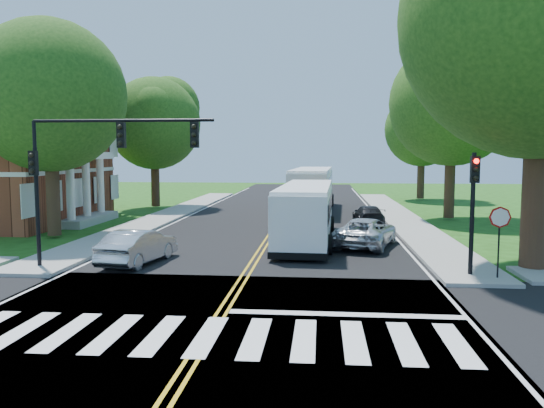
# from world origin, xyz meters

# --- Properties ---
(ground) EXTENTS (140.00, 140.00, 0.00)m
(ground) POSITION_xyz_m (0.00, 0.00, 0.00)
(ground) COLOR #1C4411
(ground) RESTS_ON ground
(road) EXTENTS (14.00, 96.00, 0.01)m
(road) POSITION_xyz_m (0.00, 18.00, 0.01)
(road) COLOR black
(road) RESTS_ON ground
(cross_road) EXTENTS (60.00, 12.00, 0.01)m
(cross_road) POSITION_xyz_m (0.00, 0.00, 0.01)
(cross_road) COLOR black
(cross_road) RESTS_ON ground
(center_line) EXTENTS (0.36, 70.00, 0.01)m
(center_line) POSITION_xyz_m (0.00, 22.00, 0.01)
(center_line) COLOR gold
(center_line) RESTS_ON road
(edge_line_w) EXTENTS (0.12, 70.00, 0.01)m
(edge_line_w) POSITION_xyz_m (-6.80, 22.00, 0.01)
(edge_line_w) COLOR silver
(edge_line_w) RESTS_ON road
(edge_line_e) EXTENTS (0.12, 70.00, 0.01)m
(edge_line_e) POSITION_xyz_m (6.80, 22.00, 0.01)
(edge_line_e) COLOR silver
(edge_line_e) RESTS_ON road
(crosswalk) EXTENTS (12.60, 3.00, 0.01)m
(crosswalk) POSITION_xyz_m (0.00, -0.50, 0.02)
(crosswalk) COLOR silver
(crosswalk) RESTS_ON road
(stop_bar) EXTENTS (6.60, 0.40, 0.01)m
(stop_bar) POSITION_xyz_m (3.50, 1.60, 0.02)
(stop_bar) COLOR silver
(stop_bar) RESTS_ON road
(sidewalk_nw) EXTENTS (2.60, 40.00, 0.15)m
(sidewalk_nw) POSITION_xyz_m (-8.30, 25.00, 0.07)
(sidewalk_nw) COLOR gray
(sidewalk_nw) RESTS_ON ground
(sidewalk_ne) EXTENTS (2.60, 40.00, 0.15)m
(sidewalk_ne) POSITION_xyz_m (8.30, 25.00, 0.07)
(sidewalk_ne) COLOR gray
(sidewalk_ne) RESTS_ON ground
(tree_west_near) EXTENTS (8.00, 8.00, 11.40)m
(tree_west_near) POSITION_xyz_m (-11.50, 14.00, 7.53)
(tree_west_near) COLOR #382016
(tree_west_near) RESTS_ON ground
(tree_west_far) EXTENTS (7.60, 7.60, 10.67)m
(tree_west_far) POSITION_xyz_m (-11.00, 30.00, 7.00)
(tree_west_far) COLOR #382016
(tree_west_far) RESTS_ON ground
(tree_east_mid) EXTENTS (8.40, 8.40, 11.93)m
(tree_east_mid) POSITION_xyz_m (11.50, 24.00, 7.86)
(tree_east_mid) COLOR #382016
(tree_east_mid) RESTS_ON ground
(tree_east_far) EXTENTS (7.20, 7.20, 10.34)m
(tree_east_far) POSITION_xyz_m (12.50, 40.00, 6.86)
(tree_east_far) COLOR #382016
(tree_east_far) RESTS_ON ground
(signal_nw) EXTENTS (7.15, 0.46, 5.66)m
(signal_nw) POSITION_xyz_m (-5.86, 6.43, 4.38)
(signal_nw) COLOR black
(signal_nw) RESTS_ON ground
(signal_ne) EXTENTS (0.30, 0.46, 4.40)m
(signal_ne) POSITION_xyz_m (8.20, 6.44, 2.96)
(signal_ne) COLOR black
(signal_ne) RESTS_ON ground
(stop_sign) EXTENTS (0.76, 0.08, 2.53)m
(stop_sign) POSITION_xyz_m (9.00, 5.98, 2.03)
(stop_sign) COLOR black
(stop_sign) RESTS_ON ground
(bus_lead) EXTENTS (3.04, 11.39, 2.92)m
(bus_lead) POSITION_xyz_m (2.03, 13.97, 1.55)
(bus_lead) COLOR white
(bus_lead) RESTS_ON road
(bus_follow) EXTENTS (3.58, 13.05, 3.35)m
(bus_follow) POSITION_xyz_m (2.08, 28.86, 1.78)
(bus_follow) COLOR white
(bus_follow) RESTS_ON road
(hatchback) EXTENTS (2.20, 4.51, 1.42)m
(hatchback) POSITION_xyz_m (-4.68, 7.84, 0.72)
(hatchback) COLOR silver
(hatchback) RESTS_ON road
(suv) EXTENTS (3.68, 5.49, 1.40)m
(suv) POSITION_xyz_m (4.96, 12.75, 0.71)
(suv) COLOR silver
(suv) RESTS_ON road
(dark_sedan) EXTENTS (1.93, 4.18, 1.18)m
(dark_sedan) POSITION_xyz_m (5.83, 21.30, 0.60)
(dark_sedan) COLOR black
(dark_sedan) RESTS_ON road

